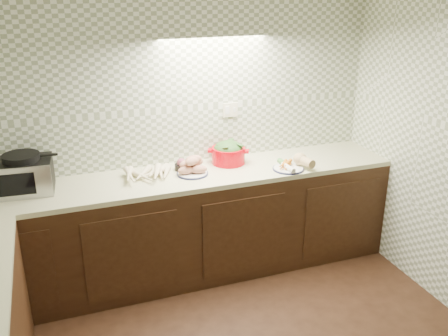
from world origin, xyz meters
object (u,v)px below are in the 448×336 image
object	(u,v)px
parsnip_pile	(148,175)
dutch_oven	(228,152)
toaster_oven	(23,174)
veg_plate	(293,163)
onion_bowl	(183,165)
sweet_potato_plate	(192,167)

from	to	relation	value
parsnip_pile	dutch_oven	size ratio (longest dim) A/B	1.44
toaster_oven	veg_plate	distance (m)	2.09
onion_bowl	veg_plate	world-z (taller)	veg_plate
sweet_potato_plate	parsnip_pile	bearing A→B (deg)	177.69
toaster_oven	dutch_oven	bearing A→B (deg)	6.33
dutch_oven	veg_plate	size ratio (longest dim) A/B	1.20
onion_bowl	dutch_oven	bearing A→B (deg)	2.46
onion_bowl	veg_plate	bearing A→B (deg)	-17.61
dutch_oven	veg_plate	distance (m)	0.55
sweet_potato_plate	dutch_oven	world-z (taller)	dutch_oven
toaster_oven	dutch_oven	size ratio (longest dim) A/B	1.16
veg_plate	onion_bowl	bearing A→B (deg)	162.39
veg_plate	parsnip_pile	bearing A→B (deg)	171.69
toaster_oven	sweet_potato_plate	bearing A→B (deg)	0.60
parsnip_pile	sweet_potato_plate	distance (m)	0.36
toaster_oven	sweet_potato_plate	xyz separation A→B (m)	(1.25, -0.09, -0.08)
dutch_oven	parsnip_pile	bearing A→B (deg)	-146.14
toaster_oven	parsnip_pile	size ratio (longest dim) A/B	0.81
dutch_oven	sweet_potato_plate	bearing A→B (deg)	-135.08
dutch_oven	veg_plate	xyz separation A→B (m)	(0.46, -0.29, -0.05)
parsnip_pile	dutch_oven	distance (m)	0.73
sweet_potato_plate	veg_plate	size ratio (longest dim) A/B	0.82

